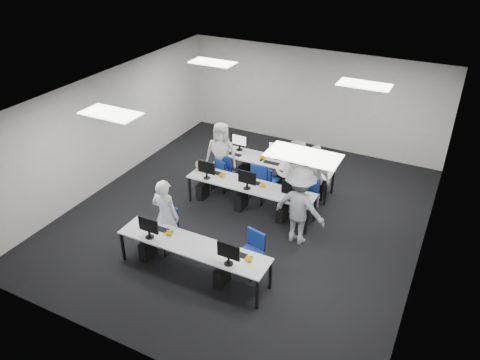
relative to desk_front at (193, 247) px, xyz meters
The scene contains 23 objects.
room 2.54m from the desk_front, 90.00° to the left, with size 9.00×9.02×3.00m.
ceiling_panels 3.33m from the desk_front, 90.00° to the left, with size 5.20×4.60×0.02m.
desk_front is the anchor object (origin of this frame).
desk_mid 2.60m from the desk_front, 90.00° to the left, with size 3.20×0.70×0.73m.
desk_back 4.00m from the desk_front, 90.00° to the left, with size 3.20×0.70×0.73m.
equipment_front 0.38m from the desk_front, behind, with size 2.51×0.41×1.19m.
equipment_mid 2.61m from the desk_front, 94.24° to the left, with size 2.91×0.41×1.19m.
equipment_back 4.04m from the desk_front, 87.27° to the left, with size 2.91×0.41×1.19m.
chair_0 1.17m from the desk_front, 155.82° to the left, with size 0.56×0.60×0.98m.
chair_1 1.20m from the desk_front, 30.39° to the left, with size 0.55×0.58×0.91m.
chair_2 3.45m from the desk_front, 109.46° to the left, with size 0.43×0.47×0.87m.
chair_3 3.12m from the desk_front, 91.30° to the left, with size 0.51×0.54×0.91m.
chair_4 3.34m from the desk_front, 67.63° to the left, with size 0.55×0.58×0.96m.
chair_5 3.54m from the desk_front, 108.14° to the left, with size 0.54×0.56×0.85m.
chair_6 3.56m from the desk_front, 88.41° to the left, with size 0.50×0.53×0.83m.
chair_7 3.63m from the desk_front, 73.30° to the left, with size 0.45×0.48×0.82m.
handbag 3.11m from the desk_front, 117.89° to the left, with size 0.32×0.21×0.26m, color #94784C.
student_0 1.07m from the desk_front, 153.91° to the left, with size 0.62×0.41×1.70m, color beige.
student_1 3.27m from the desk_front, 74.21° to the left, with size 0.91×0.71×1.88m, color beige.
student_2 3.75m from the desk_front, 110.31° to the left, with size 0.84×0.55×1.73m, color beige.
student_3 3.74m from the desk_front, 70.20° to the left, with size 0.98×0.41×1.67m, color beige.
photographer 2.50m from the desk_front, 53.61° to the left, with size 1.17×0.68×1.82m, color gray.
dslr_camera 2.90m from the desk_front, 55.47° to the left, with size 0.14×0.18×0.10m, color black.
Camera 1 is at (4.15, -8.50, 6.41)m, focal length 35.00 mm.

